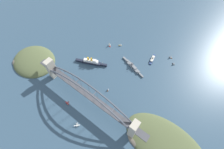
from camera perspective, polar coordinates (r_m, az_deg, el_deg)
name	(u,v)px	position (r m, az deg, el deg)	size (l,w,h in m)	color
ground_plane	(90,101)	(366.59, -7.69, -9.02)	(1400.00, 1400.00, 0.00)	#334C60
harbor_arch_bridge	(88,95)	(339.46, -8.26, -6.93)	(280.10, 18.17, 66.19)	#BCB29E
headland_west_shore	(34,61)	(463.50, -25.34, 4.10)	(112.16, 96.41, 27.04)	#515B38
headland_east_shore	(164,145)	(351.08, 17.44, -22.00)	(165.24, 92.78, 18.99)	#515B38
ocean_liner	(91,62)	(413.71, -7.24, 4.31)	(75.03, 38.17, 21.23)	#1E2333
naval_cruiser	(133,66)	(409.34, 7.11, 2.78)	(73.21, 25.13, 16.75)	slate
harbor_ferry_steamer	(152,59)	(432.73, 13.71, 5.16)	(11.87, 35.01, 7.92)	navy
seaplane_taxiing_near_bridge	(77,125)	(350.28, -11.92, -16.64)	(10.07, 10.10, 4.82)	#B7B7B2
seaplane_second_in_formation	(67,103)	(371.52, -15.06, -9.43)	(10.85, 7.33, 5.07)	#B7B7B2
small_boat_0	(171,56)	(448.68, 19.56, 5.90)	(9.03, 5.44, 10.35)	brown
small_boat_1	(174,63)	(437.96, 20.52, 3.64)	(8.03, 5.63, 8.94)	black
small_boat_2	(109,44)	(449.94, -0.88, 10.43)	(9.90, 8.49, 12.46)	#B2231E
small_boat_3	(108,89)	(371.60, -1.37, -5.10)	(4.84, 6.59, 8.38)	brown
small_boat_4	(120,45)	(451.73, 2.93, 10.24)	(8.62, 6.69, 8.26)	gold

